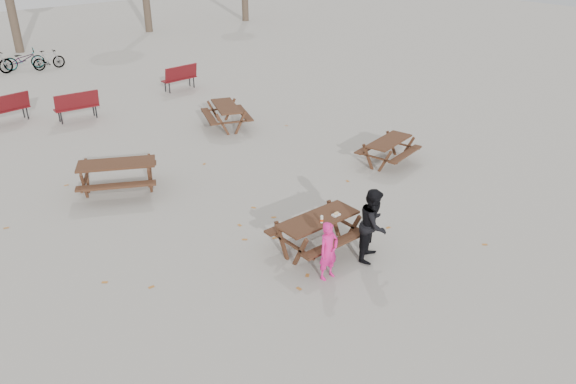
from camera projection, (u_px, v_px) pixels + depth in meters
ground at (317, 249)px, 12.12m from camera, size 80.00×80.00×0.00m
main_picnic_table at (318, 226)px, 11.86m from camera, size 1.80×1.45×0.78m
food_tray at (336, 215)px, 11.86m from camera, size 0.18×0.11×0.03m
bread_roll at (336, 213)px, 11.84m from camera, size 0.14×0.06×0.05m
soda_bottle at (322, 220)px, 11.56m from camera, size 0.07×0.07×0.17m
child at (329, 251)px, 10.92m from camera, size 0.45×0.29×1.23m
adult at (374, 224)px, 11.49m from camera, size 0.96×0.89×1.58m
picnic_table_east at (388, 152)px, 16.21m from camera, size 1.88×1.64×0.70m
picnic_table_north at (118, 178)px, 14.44m from camera, size 2.43×2.27×0.83m
picnic_table_far at (227, 116)px, 18.96m from camera, size 1.98×2.17×0.77m
park_bench_row at (55, 103)px, 19.88m from camera, size 10.87×1.90×1.03m
fallen_leaves at (265, 202)px, 14.13m from camera, size 11.00×11.00×0.01m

